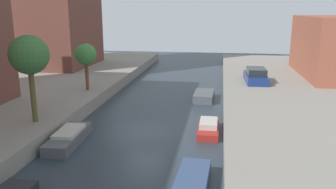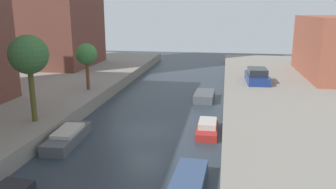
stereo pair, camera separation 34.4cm
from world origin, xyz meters
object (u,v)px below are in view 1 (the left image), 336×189
moored_boat_right_1 (191,186)px  moored_boat_right_2 (208,128)px  street_tree_3 (86,55)px  moored_boat_left_2 (69,137)px  parked_car (256,76)px  street_tree_2 (29,56)px  moored_boat_right_3 (204,96)px

moored_boat_right_1 → moored_boat_right_2: bearing=86.6°
moored_boat_right_1 → street_tree_3: bearing=126.1°
moored_boat_left_2 → moored_boat_right_2: 8.68m
parked_car → moored_boat_right_1: (-4.42, -19.48, -1.24)m
street_tree_2 → moored_boat_left_2: street_tree_2 is taller
street_tree_2 → street_tree_3: street_tree_2 is taller
street_tree_3 → street_tree_2: bearing=-90.0°
moored_boat_left_2 → moored_boat_right_2: (8.12, 3.06, -0.04)m
moored_boat_left_2 → moored_boat_right_3: moored_boat_left_2 is taller
moored_boat_right_1 → moored_boat_right_3: bearing=91.0°
street_tree_2 → moored_boat_right_3: street_tree_2 is taller
parked_car → moored_boat_left_2: 19.24m
moored_boat_right_2 → street_tree_3: bearing=149.3°
moored_boat_right_2 → moored_boat_right_3: (-0.72, 8.17, 0.01)m
parked_car → moored_boat_left_2: parked_car is taller
moored_boat_right_2 → moored_boat_right_3: 8.20m
moored_boat_left_2 → moored_boat_right_2: size_ratio=1.34×
moored_boat_left_2 → moored_boat_right_1: size_ratio=1.03×
street_tree_2 → street_tree_3: (0.00, 8.59, -1.08)m
moored_boat_right_3 → moored_boat_right_1: bearing=-89.0°
parked_car → moored_boat_right_3: parked_car is taller
street_tree_3 → moored_boat_right_2: (10.61, -6.30, -3.66)m
street_tree_3 → moored_boat_right_1: bearing=-53.9°
parked_car → moored_boat_right_2: bearing=-108.5°
moored_boat_right_2 → moored_boat_right_3: size_ratio=1.03×
parked_car → moored_boat_right_3: 6.08m
street_tree_3 → moored_boat_right_2: street_tree_3 is taller
parked_car → moored_boat_right_3: size_ratio=1.41×
street_tree_2 → moored_boat_right_3: bearing=46.6°
moored_boat_right_1 → moored_boat_left_2: bearing=149.3°
street_tree_2 → moored_boat_right_3: 15.15m
street_tree_3 → parked_car: 15.79m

